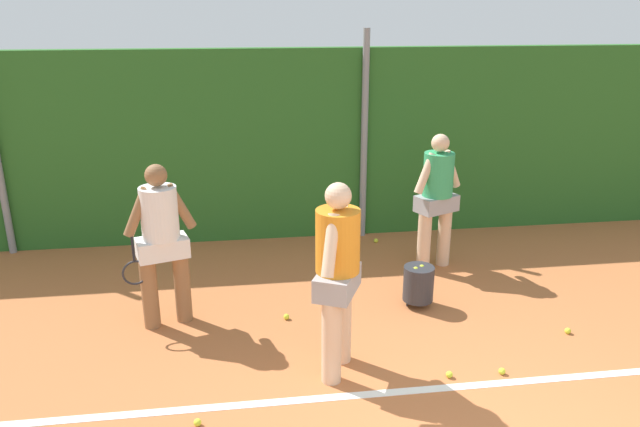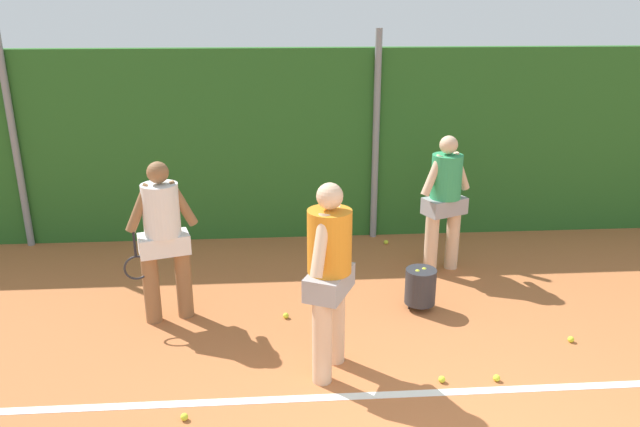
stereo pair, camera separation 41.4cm
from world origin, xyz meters
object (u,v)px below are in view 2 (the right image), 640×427
at_px(player_midcourt, 163,234).
at_px(player_backcourt_far, 445,197).
at_px(ball_hopper, 420,286).
at_px(tennis_ball_3, 497,378).
at_px(tennis_ball_4, 286,316).
at_px(tennis_ball_1, 442,379).
at_px(player_foreground_near, 329,270).
at_px(tennis_ball_2, 184,417).
at_px(tennis_ball_7, 386,242).
at_px(tennis_ball_5, 571,339).

relative_size(player_midcourt, player_backcourt_far, 1.00).
height_order(player_midcourt, ball_hopper, player_midcourt).
relative_size(player_midcourt, tennis_ball_3, 27.93).
bearing_deg(ball_hopper, player_backcourt_far, 63.61).
bearing_deg(tennis_ball_4, tennis_ball_1, -42.96).
height_order(player_foreground_near, ball_hopper, player_foreground_near).
xyz_separation_m(tennis_ball_2, tennis_ball_7, (2.45, 3.92, 0.00)).
xyz_separation_m(player_midcourt, tennis_ball_4, (1.32, -0.10, -1.00)).
xyz_separation_m(tennis_ball_4, tennis_ball_5, (3.02, -0.74, 0.00)).
xyz_separation_m(tennis_ball_2, tennis_ball_4, (0.91, 1.75, 0.00)).
relative_size(ball_hopper, tennis_ball_1, 7.78).
distance_m(tennis_ball_1, tennis_ball_2, 2.40).
height_order(tennis_ball_3, tennis_ball_5, same).
xyz_separation_m(ball_hopper, tennis_ball_2, (-2.49, -1.87, -0.26)).
relative_size(tennis_ball_1, tennis_ball_4, 1.00).
bearing_deg(player_backcourt_far, ball_hopper, 39.50).
xyz_separation_m(player_backcourt_far, tennis_ball_1, (-0.65, -2.55, -1.00)).
xyz_separation_m(player_midcourt, tennis_ball_1, (2.78, -1.46, -1.00)).
bearing_deg(tennis_ball_3, tennis_ball_4, 145.30).
height_order(tennis_ball_1, tennis_ball_5, same).
relative_size(player_foreground_near, tennis_ball_3, 29.01).
height_order(ball_hopper, tennis_ball_2, ball_hopper).
xyz_separation_m(player_midcourt, tennis_ball_7, (2.86, 2.08, -1.00)).
bearing_deg(tennis_ball_5, tennis_ball_2, -165.58).
bearing_deg(tennis_ball_3, tennis_ball_5, 31.60).
distance_m(player_midcourt, tennis_ball_5, 4.53).
bearing_deg(player_midcourt, tennis_ball_5, 152.10).
bearing_deg(tennis_ball_7, player_midcourt, -144.08).
bearing_deg(tennis_ball_5, tennis_ball_1, -158.33).
bearing_deg(tennis_ball_7, tennis_ball_2, -121.98).
relative_size(ball_hopper, tennis_ball_4, 7.78).
bearing_deg(player_backcourt_far, tennis_ball_7, -83.97).
bearing_deg(tennis_ball_7, tennis_ball_1, -91.36).
height_order(tennis_ball_1, tennis_ball_2, same).
distance_m(player_foreground_near, ball_hopper, 1.86).
relative_size(player_backcourt_far, ball_hopper, 3.59).
distance_m(player_backcourt_far, tennis_ball_2, 4.33).
height_order(tennis_ball_1, tennis_ball_7, same).
bearing_deg(player_backcourt_far, tennis_ball_2, 20.18).
xyz_separation_m(player_backcourt_far, tennis_ball_7, (-0.57, 0.98, -1.00)).
height_order(player_foreground_near, tennis_ball_5, player_foreground_near).
bearing_deg(tennis_ball_2, player_backcourt_far, 44.29).
height_order(player_midcourt, tennis_ball_3, player_midcourt).
height_order(player_backcourt_far, ball_hopper, player_backcourt_far).
xyz_separation_m(player_foreground_near, tennis_ball_1, (1.06, -0.28, -1.04)).
bearing_deg(player_backcourt_far, tennis_ball_4, 5.46).
xyz_separation_m(ball_hopper, tennis_ball_1, (-0.12, -1.48, -0.26)).
relative_size(player_foreground_near, tennis_ball_7, 29.01).
height_order(tennis_ball_2, tennis_ball_7, same).
distance_m(player_backcourt_far, tennis_ball_1, 2.82).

